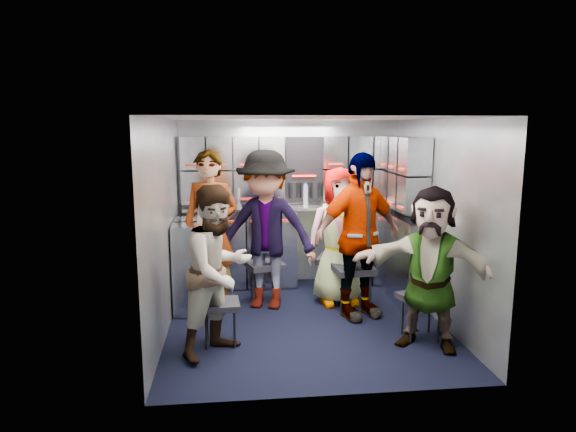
{
  "coord_description": "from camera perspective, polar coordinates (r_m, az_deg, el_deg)",
  "views": [
    {
      "loc": [
        -0.73,
        -5.06,
        2.03
      ],
      "look_at": [
        -0.14,
        0.35,
        1.07
      ],
      "focal_mm": 32.0,
      "sensor_mm": 36.0,
      "label": 1
    }
  ],
  "objects": [
    {
      "name": "locker_bank_back",
      "position": [
        6.47,
        0.27,
        5.23
      ],
      "size": [
        2.68,
        0.28,
        0.82
      ],
      "primitive_type": "cube",
      "color": "#9498A3",
      "rests_on": "wall_back"
    },
    {
      "name": "jump_seat_center",
      "position": [
        6.13,
        5.34,
        -5.07
      ],
      "size": [
        0.54,
        0.53,
        0.5
      ],
      "rotation": [
        0.0,
        0.0,
        -0.4
      ],
      "color": "black",
      "rests_on": "ground"
    },
    {
      "name": "jump_seat_mid_right",
      "position": [
        5.73,
        7.28,
        -6.12
      ],
      "size": [
        0.46,
        0.44,
        0.5
      ],
      "rotation": [
        0.0,
        0.0,
        0.08
      ],
      "color": "black",
      "rests_on": "ground"
    },
    {
      "name": "cup_left",
      "position": [
        6.37,
        -3.02,
        1.39
      ],
      "size": [
        0.07,
        0.07,
        0.09
      ],
      "primitive_type": "cylinder",
      "color": "beige",
      "rests_on": "counter"
    },
    {
      "name": "cart_bank_back",
      "position": [
        6.57,
        0.32,
        -3.5
      ],
      "size": [
        2.68,
        0.38,
        0.99
      ],
      "primitive_type": "cube",
      "color": "#9498A3",
      "rests_on": "ground"
    },
    {
      "name": "attendant_arc_b",
      "position": [
        5.7,
        -2.51,
        -1.58
      ],
      "size": [
        1.29,
        0.97,
        1.77
      ],
      "primitive_type": "imported",
      "rotation": [
        0.0,
        0.0,
        -0.3
      ],
      "color": "black",
      "rests_on": "ground"
    },
    {
      "name": "ceiling",
      "position": [
        5.11,
        2.02,
        10.79
      ],
      "size": [
        2.8,
        3.0,
        0.02
      ],
      "primitive_type": "cube",
      "color": "silver",
      "rests_on": "wall_back"
    },
    {
      "name": "coffee_niche",
      "position": [
        6.55,
        1.78,
        5.11
      ],
      "size": [
        0.46,
        0.16,
        0.84
      ],
      "primitive_type": null,
      "color": "black",
      "rests_on": "wall_back"
    },
    {
      "name": "red_latch_strip",
      "position": [
        6.29,
        0.53,
        -0.51
      ],
      "size": [
        2.6,
        0.02,
        0.03
      ],
      "primitive_type": "cube",
      "color": "#AE2215",
      "rests_on": "cart_bank_back"
    },
    {
      "name": "attendant_arc_c",
      "position": [
        5.88,
        5.75,
        -2.25
      ],
      "size": [
        0.81,
        0.56,
        1.57
      ],
      "primitive_type": "imported",
      "rotation": [
        0.0,
        0.0,
        0.08
      ],
      "color": "black",
      "rests_on": "ground"
    },
    {
      "name": "cup_right",
      "position": [
        6.58,
        8.8,
        1.59
      ],
      "size": [
        0.08,
        0.08,
        0.1
      ],
      "primitive_type": "cylinder",
      "color": "beige",
      "rests_on": "counter"
    },
    {
      "name": "right_cabinet",
      "position": [
        6.18,
        12.69,
        -4.56
      ],
      "size": [
        0.28,
        1.2,
        1.0
      ],
      "primitive_type": "cube",
      "color": "#9498A3",
      "rests_on": "ground"
    },
    {
      "name": "jump_seat_near_left",
      "position": [
        4.89,
        -7.55,
        -9.95
      ],
      "size": [
        0.37,
        0.35,
        0.42
      ],
      "rotation": [
        0.0,
        0.0,
        0.06
      ],
      "color": "black",
      "rests_on": "ground"
    },
    {
      "name": "cart_bank_left",
      "position": [
        5.84,
        -10.58,
        -5.4
      ],
      "size": [
        0.38,
        0.76,
        0.99
      ],
      "primitive_type": "cube",
      "color": "#9498A3",
      "rests_on": "ground"
    },
    {
      "name": "locker_bank_right",
      "position": [
        6.11,
        12.74,
        4.7
      ],
      "size": [
        0.28,
        1.0,
        0.82
      ],
      "primitive_type": "cube",
      "color": "#9498A3",
      "rests_on": "wall_right"
    },
    {
      "name": "wall_left",
      "position": [
        5.19,
        -13.53,
        -1.15
      ],
      "size": [
        0.04,
        3.0,
        2.1
      ],
      "primitive_type": "cube",
      "color": "gray",
      "rests_on": "ground"
    },
    {
      "name": "attendant_arc_a",
      "position": [
        4.6,
        -7.71,
        -6.04
      ],
      "size": [
        0.94,
        0.94,
        1.53
      ],
      "primitive_type": "imported",
      "rotation": [
        0.0,
        0.0,
        0.77
      ],
      "color": "black",
      "rests_on": "ground"
    },
    {
      "name": "counter",
      "position": [
        6.47,
        0.32,
        0.99
      ],
      "size": [
        2.68,
        0.42,
        0.03
      ],
      "primitive_type": "cube",
      "color": "#B9BBC1",
      "rests_on": "cart_bank_back"
    },
    {
      "name": "wall_right",
      "position": [
        5.57,
        16.35,
        -0.52
      ],
      "size": [
        0.04,
        3.0,
        2.1
      ],
      "primitive_type": "cube",
      "color": "gray",
      "rests_on": "ground"
    },
    {
      "name": "jump_seat_mid_left",
      "position": [
        5.98,
        -2.59,
        -5.68
      ],
      "size": [
        0.48,
        0.47,
        0.47
      ],
      "rotation": [
        0.0,
        0.0,
        0.27
      ],
      "color": "black",
      "rests_on": "ground"
    },
    {
      "name": "attendant_arc_d",
      "position": [
        5.45,
        7.82,
        -2.22
      ],
      "size": [
        1.12,
        0.77,
        1.76
      ],
      "primitive_type": "imported",
      "rotation": [
        0.0,
        0.0,
        0.37
      ],
      "color": "black",
      "rests_on": "ground"
    },
    {
      "name": "attendant_standing",
      "position": [
        5.68,
        -8.65,
        -1.68
      ],
      "size": [
        0.76,
        0.64,
        1.78
      ],
      "primitive_type": "imported",
      "rotation": [
        0.0,
        0.0,
        -0.4
      ],
      "color": "black",
      "rests_on": "ground"
    },
    {
      "name": "attendant_arc_e",
      "position": [
        4.87,
        15.53,
        -5.59
      ],
      "size": [
        1.42,
        1.09,
        1.5
      ],
      "primitive_type": "imported",
      "rotation": [
        0.0,
        0.0,
        -0.54
      ],
      "color": "black",
      "rests_on": "ground"
    },
    {
      "name": "wall_back",
      "position": [
        6.67,
        0.12,
        1.57
      ],
      "size": [
        2.8,
        0.04,
        2.1
      ],
      "primitive_type": "cube",
      "color": "gray",
      "rests_on": "ground"
    },
    {
      "name": "bottle_right",
      "position": [
        6.42,
        1.98,
        2.25
      ],
      "size": [
        0.06,
        0.06,
        0.27
      ],
      "primitive_type": "cylinder",
      "color": "white",
      "rests_on": "counter"
    },
    {
      "name": "bottle_left",
      "position": [
        6.35,
        -6.46,
        2.13
      ],
      "size": [
        0.06,
        0.06,
        0.27
      ],
      "primitive_type": "cylinder",
      "color": "white",
      "rests_on": "counter"
    },
    {
      "name": "floor",
      "position": [
        5.5,
        1.88,
        -11.66
      ],
      "size": [
        3.0,
        3.0,
        0.0
      ],
      "primitive_type": "plane",
      "color": "black",
      "rests_on": "ground"
    },
    {
      "name": "jump_seat_near_right",
      "position": [
        5.13,
        14.6,
        -8.97
      ],
      "size": [
        0.46,
        0.45,
        0.44
      ],
      "rotation": [
        0.0,
        0.0,
        0.32
      ],
      "color": "black",
      "rests_on": "ground"
    },
    {
      "name": "bottle_mid",
      "position": [
        6.36,
        -5.51,
        2.03
      ],
      "size": [
        0.07,
        0.07,
        0.24
      ],
      "primitive_type": "cylinder",
      "color": "white",
      "rests_on": "counter"
    }
  ]
}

